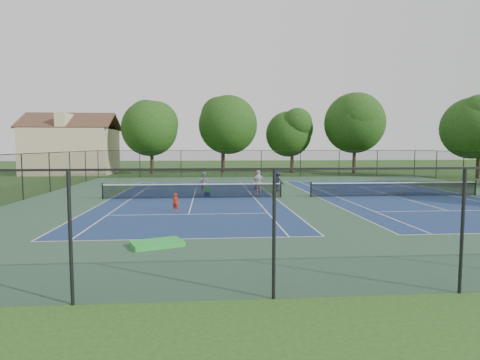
{
  "coord_description": "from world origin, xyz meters",
  "views": [
    {
      "loc": [
        -5.98,
        -26.88,
        3.52
      ],
      "look_at": [
        -3.92,
        -1.0,
        1.3
      ],
      "focal_mm": 30.0,
      "sensor_mm": 36.0,
      "label": 1
    }
  ],
  "objects": [
    {
      "name": "bystander_b",
      "position": [
        -0.63,
        3.72,
        0.78
      ],
      "size": [
        1.15,
        1.06,
        1.55
      ],
      "primitive_type": "imported",
      "rotation": [
        0.0,
        0.0,
        2.51
      ],
      "color": "#191937",
      "rests_on": "ground"
    },
    {
      "name": "child_player",
      "position": [
        -7.74,
        -5.4,
        0.5
      ],
      "size": [
        0.42,
        0.34,
        1.0
      ],
      "primitive_type": "imported",
      "rotation": [
        0.0,
        0.0,
        -0.31
      ],
      "color": "red",
      "rests_on": "ground"
    },
    {
      "name": "green_tarp",
      "position": [
        -7.8,
        -12.87,
        0.09
      ],
      "size": [
        2.01,
        1.67,
        0.16
      ],
      "primitive_type": "cube",
      "rotation": [
        0.0,
        0.0,
        0.39
      ],
      "color": "green",
      "rests_on": "ground"
    },
    {
      "name": "tree_back_c",
      "position": [
        5.0,
        25.0,
        5.48
      ],
      "size": [
        6.0,
        6.0,
        8.4
      ],
      "color": "#2D2116",
      "rests_on": "ground"
    },
    {
      "name": "tree_back_b",
      "position": [
        -4.0,
        26.0,
        6.6
      ],
      "size": [
        7.6,
        7.6,
        10.03
      ],
      "color": "#2D2116",
      "rests_on": "ground"
    },
    {
      "name": "court_pad",
      "position": [
        0.0,
        0.0,
        0.0
      ],
      "size": [
        36.0,
        36.0,
        0.01
      ],
      "primitive_type": "cube",
      "color": "#2F5339",
      "rests_on": "ground"
    },
    {
      "name": "tree_back_a",
      "position": [
        -13.0,
        24.0,
        6.04
      ],
      "size": [
        6.8,
        6.8,
        9.15
      ],
      "color": "#2D2116",
      "rests_on": "ground"
    },
    {
      "name": "instructor",
      "position": [
        -6.33,
        2.08,
        0.81
      ],
      "size": [
        0.89,
        0.75,
        1.63
      ],
      "primitive_type": "imported",
      "rotation": [
        0.0,
        0.0,
        2.96
      ],
      "color": "#949497",
      "rests_on": "ground"
    },
    {
      "name": "clapboard_house",
      "position": [
        -23.0,
        25.0,
        3.09
      ],
      "size": [
        10.8,
        8.1,
        7.65
      ],
      "color": "tan",
      "rests_on": "ground"
    },
    {
      "name": "ball_crate",
      "position": [
        -6.06,
        0.85,
        0.16
      ],
      "size": [
        0.43,
        0.36,
        0.32
      ],
      "primitive_type": "cube",
      "rotation": [
        0.0,
        0.0,
        -0.16
      ],
      "color": "navy",
      "rests_on": "ground"
    },
    {
      "name": "bystander_c",
      "position": [
        -2.0,
        5.28,
        0.72
      ],
      "size": [
        0.83,
        0.72,
        1.44
      ],
      "primitive_type": "imported",
      "rotation": [
        0.0,
        0.0,
        3.6
      ],
      "color": "maroon",
      "rests_on": "ground"
    },
    {
      "name": "tennis_court_left",
      "position": [
        -7.0,
        0.0,
        0.1
      ],
      "size": [
        12.0,
        23.83,
        1.07
      ],
      "color": "navy",
      "rests_on": "ground"
    },
    {
      "name": "ball_hopper",
      "position": [
        -6.06,
        0.85,
        0.5
      ],
      "size": [
        0.37,
        0.31,
        0.36
      ],
      "primitive_type": "cube",
      "rotation": [
        0.0,
        0.0,
        -0.1
      ],
      "color": "green",
      "rests_on": "ball_crate"
    },
    {
      "name": "tennis_court_right",
      "position": [
        7.0,
        0.0,
        0.1
      ],
      "size": [
        12.0,
        23.83,
        1.07
      ],
      "color": "navy",
      "rests_on": "ground"
    },
    {
      "name": "perimeter_fence",
      "position": [
        0.0,
        0.0,
        1.6
      ],
      "size": [
        36.08,
        36.08,
        3.02
      ],
      "color": "black",
      "rests_on": "ground"
    },
    {
      "name": "tree_back_d",
      "position": [
        13.0,
        24.0,
        6.82
      ],
      "size": [
        7.8,
        7.8,
        10.37
      ],
      "color": "#2D2116",
      "rests_on": "ground"
    },
    {
      "name": "ground",
      "position": [
        0.0,
        0.0,
        0.0
      ],
      "size": [
        140.0,
        140.0,
        0.0
      ],
      "primitive_type": "plane",
      "color": "#234716",
      "rests_on": "ground"
    },
    {
      "name": "bystander_a",
      "position": [
        -2.4,
        1.43,
        0.91
      ],
      "size": [
        1.13,
        0.96,
        1.82
      ],
      "primitive_type": "imported",
      "rotation": [
        0.0,
        0.0,
        3.73
      ],
      "color": "silver",
      "rests_on": "ground"
    },
    {
      "name": "tree_side_e",
      "position": [
        23.0,
        14.0,
        5.81
      ],
      "size": [
        6.6,
        6.6,
        8.87
      ],
      "color": "#2D2116",
      "rests_on": "ground"
    }
  ]
}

